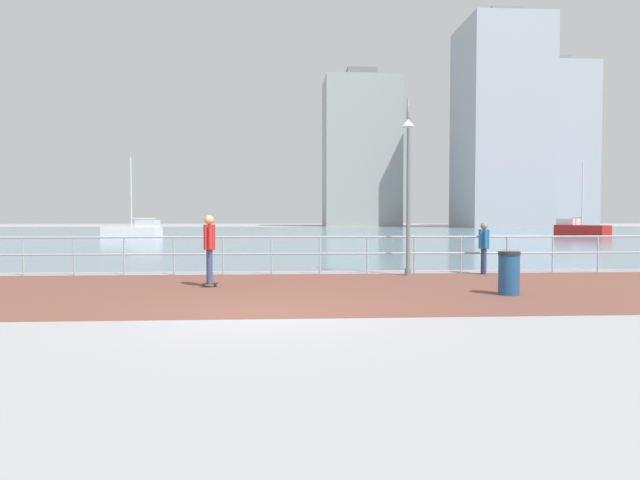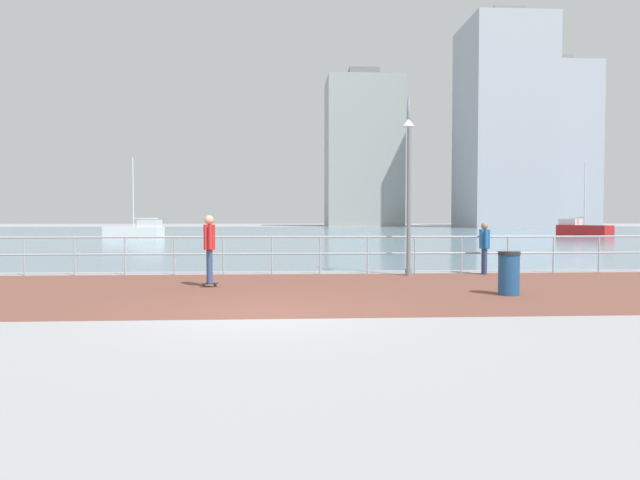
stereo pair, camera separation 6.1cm
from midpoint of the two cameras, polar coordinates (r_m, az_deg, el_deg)
The scene contains 13 objects.
ground at distance 49.92m, azimuth -4.08°, elevation 0.34°, with size 220.00×220.00×0.00m, color #9E9EA3.
brick_paving at distance 13.02m, azimuth -5.33°, elevation -5.02°, with size 28.00×7.37×0.01m, color brown.
harbor_water at distance 61.62m, azimuth -3.99°, elevation 0.70°, with size 180.00×88.00×0.00m, color #6B899E.
waterfront_railing at distance 16.63m, azimuth -4.96°, elevation -0.80°, with size 25.25×0.06×1.11m.
lamppost at distance 16.25m, azimuth 8.70°, elevation 6.23°, with size 0.42×0.80×5.03m.
skateboarder at distance 13.76m, azimuth -11.11°, elevation -0.39°, with size 0.41×0.56×1.70m.
bystander at distance 17.26m, azimuth 15.93°, elevation -0.39°, with size 0.28×0.56×1.51m.
trash_bin at distance 12.79m, azimuth 18.20°, elevation -3.15°, with size 0.46×0.46×0.93m.
sailboat_yellow at distance 46.06m, azimuth -18.14°, elevation 0.82°, with size 4.66×2.40×6.26m.
sailboat_gray at distance 55.31m, azimuth 24.49°, elevation 0.97°, with size 3.48×4.78×6.54m.
tower_steel at distance 125.13m, azimuth 21.93°, elevation 8.59°, with size 12.67×15.72×33.38m.
tower_concrete at distance 105.31m, azimuth 17.53°, elevation 10.86°, with size 13.57×14.40×36.94m.
tower_beige at distance 114.05m, azimuth 4.08°, elevation 8.69°, with size 14.47×12.04×30.64m.
Camera 1 is at (0.36, -9.89, 1.64)m, focal length 32.08 mm.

